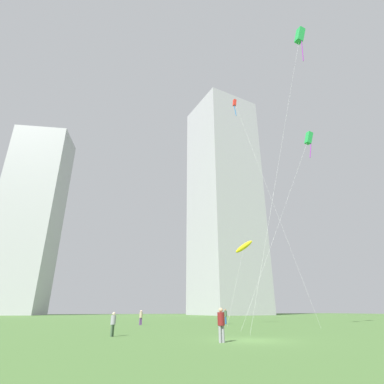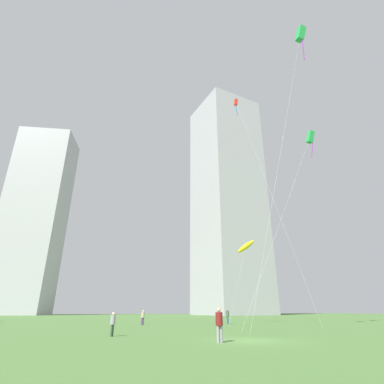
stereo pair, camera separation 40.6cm
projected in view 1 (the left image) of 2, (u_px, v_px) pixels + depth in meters
name	position (u px, v px, depth m)	size (l,w,h in m)	color
ground	(251.00, 340.00, 17.78)	(280.00, 280.00, 0.00)	#4C7538
person_standing_0	(141.00, 316.00, 36.65)	(0.38, 0.38, 1.73)	#593372
person_standing_1	(225.00, 315.00, 38.95)	(0.42, 0.42, 1.87)	#1E478C
person_standing_2	(113.00, 322.00, 20.69)	(0.35, 0.35, 1.59)	#3F593F
person_standing_3	(221.00, 322.00, 16.89)	(0.41, 0.41, 1.84)	gray
kite_flying_0	(300.00, 36.00, 37.37)	(10.63, 1.15, 35.44)	silver
kite_flying_1	(235.00, 105.00, 46.93)	(4.35, 7.49, 33.33)	silver
kite_flying_2	(244.00, 247.00, 42.58)	(6.70, 5.92, 11.29)	silver
kite_flying_3	(309.00, 139.00, 37.98)	(12.33, 0.93, 23.37)	silver
distant_highrise_0	(30.00, 216.00, 123.34)	(21.86, 17.72, 77.33)	#A8A8AD
distant_highrise_1	(224.00, 199.00, 130.10)	(24.65, 24.78, 95.43)	#A8A8AD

